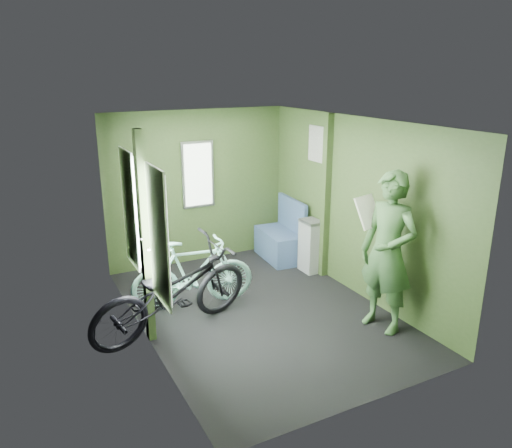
{
  "coord_description": "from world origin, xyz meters",
  "views": [
    {
      "loc": [
        -2.6,
        -4.89,
        2.86
      ],
      "look_at": [
        0.0,
        0.1,
        1.1
      ],
      "focal_mm": 35.0,
      "sensor_mm": 36.0,
      "label": 1
    }
  ],
  "objects": [
    {
      "name": "bench_seat",
      "position": [
        1.15,
        1.45,
        0.28
      ],
      "size": [
        0.56,
        0.93,
        0.94
      ],
      "rotation": [
        0.0,
        0.0,
        -0.08
      ],
      "color": "navy",
      "rests_on": "ground"
    },
    {
      "name": "room",
      "position": [
        -0.04,
        0.04,
        1.44
      ],
      "size": [
        4.0,
        4.02,
        2.31
      ],
      "color": "black",
      "rests_on": "ground"
    },
    {
      "name": "passenger",
      "position": [
        1.08,
        -0.99,
        0.92
      ],
      "size": [
        0.59,
        0.8,
        1.83
      ],
      "rotation": [
        0.0,
        0.0,
        -1.32
      ],
      "color": "#395F34",
      "rests_on": "ground"
    },
    {
      "name": "bicycle_mint",
      "position": [
        -0.67,
        0.48,
        0.0
      ],
      "size": [
        1.59,
        0.78,
        0.96
      ],
      "primitive_type": "imported",
      "rotation": [
        0.0,
        -0.12,
        1.41
      ],
      "color": "#98E0D7",
      "rests_on": "ground"
    },
    {
      "name": "waste_box",
      "position": [
        1.26,
        0.8,
        0.39
      ],
      "size": [
        0.23,
        0.32,
        0.78
      ],
      "primitive_type": "cube",
      "color": "gray",
      "rests_on": "ground"
    },
    {
      "name": "bicycle_black",
      "position": [
        -1.09,
        -0.03,
        0.0
      ],
      "size": [
        2.14,
        1.34,
        1.16
      ],
      "primitive_type": "imported",
      "rotation": [
        0.0,
        -0.19,
        1.82
      ],
      "color": "black",
      "rests_on": "ground"
    }
  ]
}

